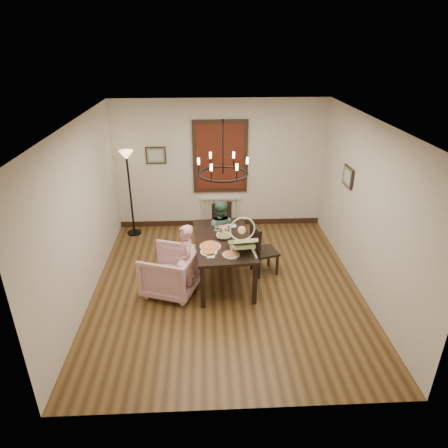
{
  "coord_description": "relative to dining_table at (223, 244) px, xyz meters",
  "views": [
    {
      "loc": [
        -0.33,
        -5.75,
        3.92
      ],
      "look_at": [
        -0.03,
        0.31,
        1.05
      ],
      "focal_mm": 32.0,
      "sensor_mm": 36.0,
      "label": 1
    }
  ],
  "objects": [
    {
      "name": "drinking_glass",
      "position": [
        -0.03,
        0.13,
        0.15
      ],
      "size": [
        0.06,
        0.06,
        0.13
      ],
      "primitive_type": "cylinder",
      "color": "silver",
      "rests_on": "dining_table"
    },
    {
      "name": "chair_right",
      "position": [
        0.75,
        0.18,
        -0.22
      ],
      "size": [
        0.53,
        0.53,
        0.96
      ],
      "primitive_type": null,
      "rotation": [
        0.0,
        0.0,
        1.86
      ],
      "color": "black",
      "rests_on": "room_shell"
    },
    {
      "name": "seated_man",
      "position": [
        -0.03,
        0.68,
        -0.2
      ],
      "size": [
        0.56,
        0.47,
        1.01
      ],
      "primitive_type": "imported",
      "rotation": [
        0.0,
        0.0,
        2.94
      ],
      "color": "#406B53",
      "rests_on": "room_shell"
    },
    {
      "name": "chair_far",
      "position": [
        0.08,
        1.14,
        -0.24
      ],
      "size": [
        0.5,
        0.5,
        0.93
      ],
      "primitive_type": null,
      "rotation": [
        0.0,
        0.0,
        0.26
      ],
      "color": "black",
      "rests_on": "room_shell"
    },
    {
      "name": "radiator",
      "position": [
        0.04,
        2.22,
        -0.35
      ],
      "size": [
        0.92,
        0.12,
        0.62
      ],
      "primitive_type": null,
      "color": "silver",
      "rests_on": "room_shell"
    },
    {
      "name": "pizza_platter",
      "position": [
        -0.22,
        -0.27,
        0.11
      ],
      "size": [
        0.35,
        0.35,
        0.04
      ],
      "primitive_type": "cylinder",
      "color": "tan",
      "rests_on": "dining_table"
    },
    {
      "name": "floor_lamp",
      "position": [
        -1.86,
        1.89,
        0.2
      ],
      "size": [
        0.3,
        0.3,
        1.8
      ],
      "primitive_type": null,
      "color": "black",
      "rests_on": "room_shell"
    },
    {
      "name": "picture_right",
      "position": [
        2.25,
        0.64,
        0.95
      ],
      "size": [
        0.03,
        0.42,
        0.36
      ],
      "primitive_type": "cube",
      "rotation": [
        0.0,
        0.0,
        1.57
      ],
      "color": "black",
      "rests_on": "room_shell"
    },
    {
      "name": "baby_bouncer",
      "position": [
        0.29,
        -0.42,
        0.28
      ],
      "size": [
        0.5,
        0.65,
        0.39
      ],
      "primitive_type": null,
      "rotation": [
        0.0,
        0.0,
        0.12
      ],
      "color": "beige",
      "rests_on": "dining_table"
    },
    {
      "name": "chandelier",
      "position": [
        0.0,
        -0.0,
        1.25
      ],
      "size": [
        0.8,
        0.8,
        0.04
      ],
      "primitive_type": "torus",
      "color": "black",
      "rests_on": "room_shell"
    },
    {
      "name": "room_shell",
      "position": [
        0.04,
        0.11,
        0.7
      ],
      "size": [
        4.51,
        5.0,
        2.81
      ],
      "color": "brown",
      "rests_on": "ground"
    },
    {
      "name": "dining_table",
      "position": [
        0.0,
        0.0,
        0.0
      ],
      "size": [
        1.06,
        1.74,
        0.79
      ],
      "rotation": [
        0.0,
        0.0,
        0.07
      ],
      "color": "black",
      "rests_on": "room_shell"
    },
    {
      "name": "armchair",
      "position": [
        -0.89,
        -0.35,
        -0.32
      ],
      "size": [
        1.06,
        1.05,
        0.76
      ],
      "primitive_type": "imported",
      "rotation": [
        0.0,
        0.0,
        -1.91
      ],
      "color": "beige",
      "rests_on": "room_shell"
    },
    {
      "name": "elderly_woman",
      "position": [
        -0.63,
        -0.42,
        -0.18
      ],
      "size": [
        0.33,
        0.43,
        1.04
      ],
      "primitive_type": "imported",
      "rotation": [
        0.0,
        0.0,
        -1.32
      ],
      "color": "#D8999F",
      "rests_on": "room_shell"
    },
    {
      "name": "picture_back",
      "position": [
        -1.31,
        2.21,
        0.95
      ],
      "size": [
        0.42,
        0.03,
        0.36
      ],
      "primitive_type": "cube",
      "color": "black",
      "rests_on": "room_shell"
    },
    {
      "name": "salad_bowl",
      "position": [
        0.01,
        0.04,
        0.12
      ],
      "size": [
        0.3,
        0.3,
        0.07
      ],
      "primitive_type": "imported",
      "color": "white",
      "rests_on": "dining_table"
    },
    {
      "name": "window_blinds",
      "position": [
        0.04,
        2.2,
        0.9
      ],
      "size": [
        1.0,
        0.03,
        1.4
      ],
      "primitive_type": "cube",
      "color": "#5B1D12",
      "rests_on": "room_shell"
    }
  ]
}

